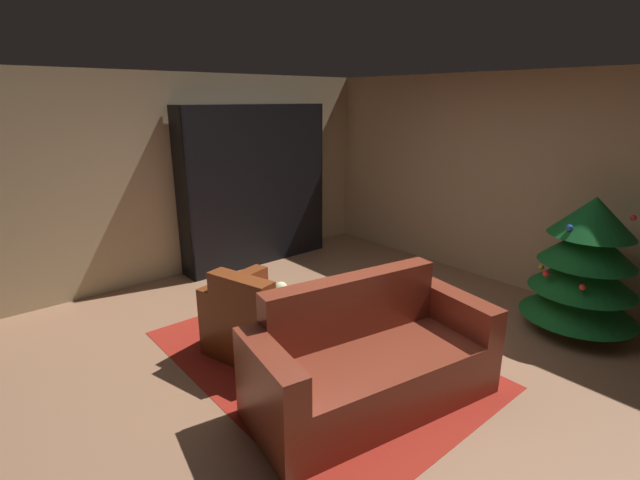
# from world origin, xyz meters

# --- Properties ---
(ground_plane) EXTENTS (6.83, 6.83, 0.00)m
(ground_plane) POSITION_xyz_m (0.00, 0.00, 0.00)
(ground_plane) COLOR #996C4E
(wall_back) EXTENTS (5.81, 0.06, 2.52)m
(wall_back) POSITION_xyz_m (0.00, 2.72, 1.26)
(wall_back) COLOR tan
(wall_back) RESTS_ON ground
(wall_left) EXTENTS (0.06, 5.50, 2.52)m
(wall_left) POSITION_xyz_m (-2.88, 0.00, 1.26)
(wall_left) COLOR tan
(wall_left) RESTS_ON ground
(area_rug) EXTENTS (2.88, 1.99, 0.01)m
(area_rug) POSITION_xyz_m (-0.12, -0.22, 0.00)
(area_rug) COLOR maroon
(area_rug) RESTS_ON ground
(bookshelf_unit) EXTENTS (0.36, 2.11, 2.14)m
(bookshelf_unit) POSITION_xyz_m (-2.62, 0.93, 1.06)
(bookshelf_unit) COLOR black
(bookshelf_unit) RESTS_ON ground
(armchair_red) EXTENTS (1.09, 0.99, 0.82)m
(armchair_red) POSITION_xyz_m (-0.51, -0.51, 0.30)
(armchair_red) COLOR brown
(armchair_red) RESTS_ON ground
(couch_red) EXTENTS (1.10, 1.97, 0.93)m
(couch_red) POSITION_xyz_m (0.59, -0.30, 0.32)
(couch_red) COLOR maroon
(couch_red) RESTS_ON ground
(coffee_table) EXTENTS (0.63, 0.63, 0.44)m
(coffee_table) POSITION_xyz_m (-0.23, -0.22, 0.39)
(coffee_table) COLOR black
(coffee_table) RESTS_ON ground
(book_stack_on_table) EXTENTS (0.21, 0.18, 0.15)m
(book_stack_on_table) POSITION_xyz_m (-0.19, -0.21, 0.51)
(book_stack_on_table) COLOR red
(book_stack_on_table) RESTS_ON coffee_table
(bottle_on_table) EXTENTS (0.06, 0.06, 0.27)m
(bottle_on_table) POSITION_xyz_m (-0.07, -0.14, 0.55)
(bottle_on_table) COLOR #206226
(bottle_on_table) RESTS_ON coffee_table
(decorated_tree) EXTENTS (1.06, 1.06, 1.36)m
(decorated_tree) POSITION_xyz_m (1.15, 2.07, 0.68)
(decorated_tree) COLOR brown
(decorated_tree) RESTS_ON ground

